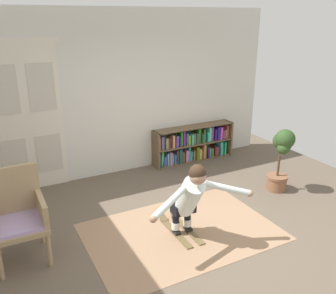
{
  "coord_description": "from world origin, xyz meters",
  "views": [
    {
      "loc": [
        -2.26,
        -3.46,
        2.74
      ],
      "look_at": [
        -0.06,
        0.72,
        1.05
      ],
      "focal_mm": 39.05,
      "sensor_mm": 36.0,
      "label": 1
    }
  ],
  "objects": [
    {
      "name": "ground_plane",
      "position": [
        0.0,
        0.0,
        0.0
      ],
      "size": [
        7.2,
        7.2,
        0.0
      ],
      "primitive_type": "plane",
      "color": "brown"
    },
    {
      "name": "person_skier",
      "position": [
        -0.12,
        0.01,
        0.64
      ],
      "size": [
        1.41,
        0.67,
        1.04
      ],
      "color": "white",
      "rests_on": "skis_pair"
    },
    {
      "name": "double_door",
      "position": [
        -1.63,
        2.54,
        1.23
      ],
      "size": [
        1.22,
        0.05,
        2.45
      ],
      "color": "silver",
      "rests_on": "ground"
    },
    {
      "name": "potted_plant",
      "position": [
        1.96,
        0.58,
        0.68
      ],
      "size": [
        0.4,
        0.38,
        1.06
      ],
      "color": "brown",
      "rests_on": "ground"
    },
    {
      "name": "back_wall",
      "position": [
        0.0,
        2.6,
        1.45
      ],
      "size": [
        6.0,
        0.1,
        2.9
      ],
      "primitive_type": "cube",
      "color": "silver",
      "rests_on": "ground"
    },
    {
      "name": "wicker_chair",
      "position": [
        -2.07,
        0.66,
        0.58
      ],
      "size": [
        0.61,
        0.61,
        1.1
      ],
      "color": "tan",
      "rests_on": "ground"
    },
    {
      "name": "bookshelf",
      "position": [
        1.39,
        2.39,
        0.33
      ],
      "size": [
        1.71,
        0.3,
        0.71
      ],
      "color": "brown",
      "rests_on": "ground"
    },
    {
      "name": "rug",
      "position": [
        -0.12,
        0.22,
        0.0
      ],
      "size": [
        2.5,
        1.72,
        0.01
      ],
      "primitive_type": "cube",
      "color": "#9B785A",
      "rests_on": "ground"
    },
    {
      "name": "skis_pair",
      "position": [
        -0.12,
        0.25,
        0.02
      ],
      "size": [
        0.28,
        0.81,
        0.07
      ],
      "color": "brown",
      "rests_on": "rug"
    }
  ]
}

